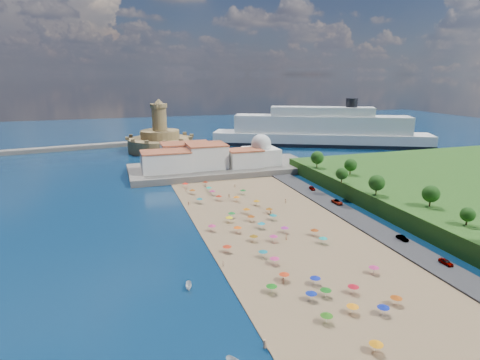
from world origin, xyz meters
name	(u,v)px	position (x,y,z in m)	size (l,w,h in m)	color
ground	(252,224)	(0.00, 0.00, 0.00)	(700.00, 700.00, 0.00)	#071938
terrace	(222,168)	(10.00, 73.00, 1.50)	(90.00, 36.00, 3.00)	#59544C
jetty	(168,158)	(-12.00, 108.00, 1.20)	(18.00, 70.00, 2.40)	#59544C
waterfront_buildings	(195,157)	(-3.05, 73.64, 7.88)	(57.00, 29.00, 11.00)	silver
domed_building	(261,152)	(30.00, 71.00, 8.97)	(16.00, 16.00, 15.00)	silver
fortress	(160,140)	(-12.00, 138.00, 6.68)	(40.00, 40.00, 32.40)	#A38551
cruise_ship	(321,132)	(93.59, 124.74, 9.39)	(140.43, 81.31, 31.70)	black
beach_parasols	(262,229)	(-0.61, -10.25, 2.15)	(32.89, 116.18, 2.20)	gray
beachgoers	(245,218)	(-1.58, 2.82, 1.14)	(38.27, 101.30, 1.86)	tan
moored_boats	(214,329)	(-25.66, -51.08, 0.75)	(5.24, 31.37, 1.59)	white
parked_cars	(354,211)	(36.00, -3.38, 1.39)	(2.51, 74.76, 1.42)	gray
hillside_trees	(393,186)	(48.04, -6.67, 10.16)	(16.22, 110.17, 7.52)	#382314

